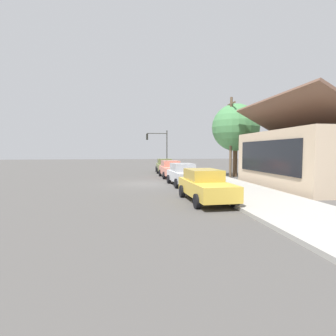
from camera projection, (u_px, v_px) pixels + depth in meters
The scene contains 11 objects.
ground_plane at pixel (145, 184), 20.29m from camera, with size 120.00×120.00×0.00m, color #4C4947.
sidewalk_curb at pixel (215, 181), 21.05m from camera, with size 60.00×4.20×0.16m, color #A3A099.
car_olive at pixel (165, 165), 30.71m from camera, with size 4.52×2.20×1.59m.
car_coral at pixel (171, 169), 25.04m from camera, with size 4.45×2.06×1.59m.
car_silver at pixel (183, 174), 19.32m from camera, with size 4.42×2.12×1.59m.
car_mustard at pixel (205, 185), 13.16m from camera, with size 4.72×2.11×1.59m.
storefront_building at pixel (318, 157), 18.45m from camera, with size 10.15×8.00×6.07m.
shade_tree at pixel (236, 128), 25.51m from camera, with size 4.56×4.56×7.08m.
traffic_light_main at pixel (159, 143), 34.42m from camera, with size 0.37×2.79×5.20m.
utility_pole_wooden at pixel (231, 136), 24.52m from camera, with size 1.80×0.24×7.50m.
fire_hydrant_red at pixel (202, 178), 19.72m from camera, with size 0.22×0.22×0.71m.
Camera 1 is at (20.22, -0.98, 2.54)m, focal length 28.09 mm.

